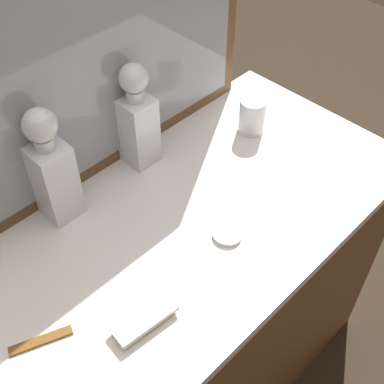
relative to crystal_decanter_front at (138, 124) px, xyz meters
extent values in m
plane|color=#2D2319|center=(-0.05, -0.24, -0.97)|extent=(6.00, 6.00, 0.00)
cube|color=brown|center=(-0.05, -0.24, -0.56)|extent=(1.13, 0.60, 0.83)
cube|color=white|center=(-0.05, -0.24, -0.13)|extent=(1.17, 0.62, 0.03)
cube|color=brown|center=(-0.05, 0.05, 0.23)|extent=(0.92, 0.03, 0.69)
cube|color=gray|center=(-0.05, 0.04, 0.23)|extent=(0.84, 0.01, 0.61)
cube|color=white|center=(0.00, 0.00, -0.02)|extent=(0.08, 0.08, 0.19)
cube|color=#8C4C14|center=(0.00, 0.00, -0.06)|extent=(0.07, 0.07, 0.12)
cylinder|color=white|center=(0.00, 0.00, 0.09)|extent=(0.04, 0.04, 0.03)
sphere|color=white|center=(0.00, 0.00, 0.14)|extent=(0.07, 0.07, 0.07)
cube|color=white|center=(-0.26, -0.01, -0.02)|extent=(0.08, 0.08, 0.20)
cube|color=#8C4C14|center=(-0.26, -0.01, -0.06)|extent=(0.07, 0.07, 0.12)
cylinder|color=white|center=(-0.26, -0.01, 0.10)|extent=(0.05, 0.05, 0.03)
sphere|color=white|center=(-0.26, -0.01, 0.15)|extent=(0.08, 0.08, 0.08)
cylinder|color=white|center=(0.30, -0.13, -0.07)|extent=(0.08, 0.08, 0.10)
cylinder|color=silver|center=(0.30, -0.13, -0.11)|extent=(0.07, 0.07, 0.01)
cube|color=#B7A88C|center=(-0.32, -0.38, -0.11)|extent=(0.13, 0.06, 0.01)
cube|color=#B7B5AD|center=(-0.32, -0.38, -0.10)|extent=(0.14, 0.07, 0.01)
cylinder|color=silver|center=(-0.04, -0.35, -0.11)|extent=(0.07, 0.07, 0.01)
cube|color=brown|center=(-0.50, -0.26, -0.12)|extent=(0.12, 0.07, 0.01)
camera|label=1|loc=(-0.63, -0.82, 0.82)|focal=47.86mm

